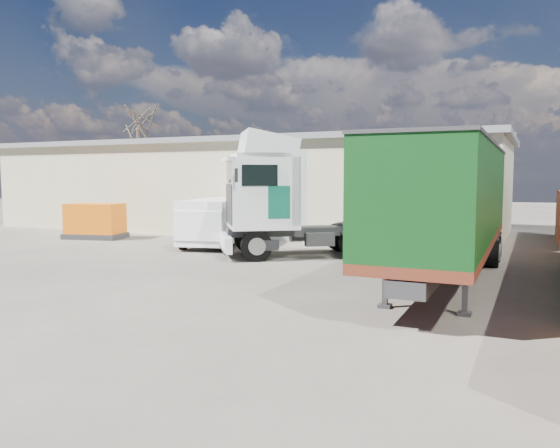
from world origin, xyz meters
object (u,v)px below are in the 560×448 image
at_px(panel_van, 215,222).
at_px(orange_skip, 95,223).
at_px(bare_tree, 138,116).
at_px(tractor_unit, 286,204).
at_px(box_trailer, 449,199).

distance_m(panel_van, orange_skip, 7.32).
height_order(bare_tree, panel_van, bare_tree).
height_order(bare_tree, tractor_unit, bare_tree).
xyz_separation_m(bare_tree, panel_van, (14.89, -12.77, -6.80)).
distance_m(tractor_unit, orange_skip, 11.78).
height_order(tractor_unit, box_trailer, tractor_unit).
relative_size(bare_tree, box_trailer, 0.76).
distance_m(bare_tree, box_trailer, 31.54).
distance_m(bare_tree, orange_skip, 16.48).
bearing_deg(orange_skip, tractor_unit, -21.19).
relative_size(box_trailer, orange_skip, 3.86).
bearing_deg(bare_tree, orange_skip, -59.34).
distance_m(tractor_unit, panel_van, 4.67).
bearing_deg(panel_van, bare_tree, 125.40).
xyz_separation_m(bare_tree, orange_skip, (7.58, -12.78, -7.13)).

